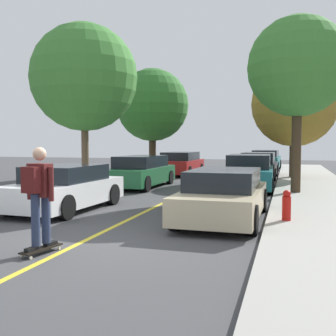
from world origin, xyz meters
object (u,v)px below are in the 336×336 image
object	(u,v)px
skateboard	(41,249)
skateboarder	(39,191)
parked_car_right_farthest	(266,160)
street_tree_left_nearest	(84,78)
parked_car_left_nearest	(65,188)
parked_car_left_near	(141,172)
parked_car_right_near	(249,173)
parked_car_right_far	(259,166)
street_tree_left_near	(152,105)
fire_hydrant	(287,205)
street_tree_right_near	(295,104)
parked_car_right_nearest	(224,195)
street_tree_right_nearest	(298,67)
parked_car_left_far	(181,164)

from	to	relation	value
skateboard	skateboarder	world-z (taller)	skateboarder
parked_car_right_farthest	street_tree_left_nearest	xyz separation A→B (m)	(-6.36, -14.89, 3.81)
parked_car_left_nearest	parked_car_left_near	world-z (taller)	parked_car_left_near
parked_car_right_near	parked_car_right_far	distance (m)	5.60
parked_car_right_near	street_tree_left_near	size ratio (longest dim) A/B	0.72
parked_car_right_near	fire_hydrant	size ratio (longest dim) A/B	6.39
street_tree_right_near	fire_hydrant	world-z (taller)	street_tree_right_near
street_tree_left_near	skateboard	bearing A→B (deg)	-77.62
street_tree_left_near	fire_hydrant	bearing A→B (deg)	-60.18
parked_car_right_nearest	parked_car_right_near	xyz separation A→B (m)	(-0.00, 6.84, 0.07)
street_tree_left_nearest	skateboarder	xyz separation A→B (m)	(3.79, -8.82, -3.41)
street_tree_right_near	parked_car_right_nearest	bearing A→B (deg)	-98.42
parked_car_right_far	street_tree_left_near	world-z (taller)	street_tree_left_near
street_tree_right_nearest	skateboarder	world-z (taller)	street_tree_right_nearest
parked_car_right_nearest	fire_hydrant	distance (m)	1.55
parked_car_right_near	fire_hydrant	distance (m)	7.38
street_tree_right_near	street_tree_left_nearest	bearing A→B (deg)	-138.08
parked_car_right_nearest	parked_car_right_farthest	size ratio (longest dim) A/B	0.99
parked_car_left_far	parked_car_right_farthest	world-z (taller)	parked_car_right_farthest
parked_car_right_far	parked_car_left_nearest	bearing A→B (deg)	-110.47
skateboarder	parked_car_right_near	bearing A→B (deg)	76.73
parked_car_right_far	street_tree_right_near	xyz separation A→B (m)	(1.79, -0.33, 3.23)
parked_car_right_near	street_tree_right_near	size ratio (longest dim) A/B	0.75
street_tree_left_nearest	street_tree_right_nearest	bearing A→B (deg)	3.20
skateboarder	parked_car_left_near	bearing A→B (deg)	100.80
street_tree_left_near	street_tree_right_nearest	xyz separation A→B (m)	(8.15, -8.07, 0.42)
street_tree_right_near	fire_hydrant	size ratio (longest dim) A/B	8.56
parked_car_right_far	street_tree_left_near	size ratio (longest dim) A/B	0.69
parked_car_left_nearest	skateboarder	size ratio (longest dim) A/B	2.36
parked_car_right_far	parked_car_left_far	bearing A→B (deg)	170.66
street_tree_right_nearest	street_tree_left_nearest	bearing A→B (deg)	-176.80
street_tree_left_nearest	fire_hydrant	xyz separation A→B (m)	(7.86, -5.18, -4.02)
parked_car_right_near	street_tree_right_near	xyz separation A→B (m)	(1.79, 5.27, 3.22)
parked_car_left_nearest	parked_car_right_near	size ratio (longest dim) A/B	0.92
parked_car_right_near	fire_hydrant	xyz separation A→B (m)	(1.50, -7.22, -0.21)
fire_hydrant	street_tree_left_nearest	bearing A→B (deg)	146.60
parked_car_left_nearest	parked_car_left_far	world-z (taller)	parked_car_left_far
parked_car_left_near	skateboard	size ratio (longest dim) A/B	5.36
parked_car_right_nearest	parked_car_left_far	bearing A→B (deg)	109.08
parked_car_left_near	fire_hydrant	distance (m)	9.15
parked_car_left_near	street_tree_right_near	size ratio (longest dim) A/B	0.77
parked_car_right_nearest	street_tree_left_near	bearing A→B (deg)	115.50
street_tree_left_nearest	street_tree_left_near	bearing A→B (deg)	90.00
parked_car_left_nearest	street_tree_left_near	size ratio (longest dim) A/B	0.66
parked_car_right_nearest	street_tree_left_near	world-z (taller)	street_tree_left_near
parked_car_left_far	parked_car_left_near	bearing A→B (deg)	-90.00
parked_car_left_nearest	parked_car_left_near	xyz separation A→B (m)	(-0.00, 6.25, 0.05)
parked_car_left_nearest	parked_car_left_near	distance (m)	6.25
parked_car_right_far	street_tree_right_nearest	bearing A→B (deg)	-75.99
parked_car_right_nearest	skateboard	xyz separation A→B (m)	(-2.56, -3.99, -0.53)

